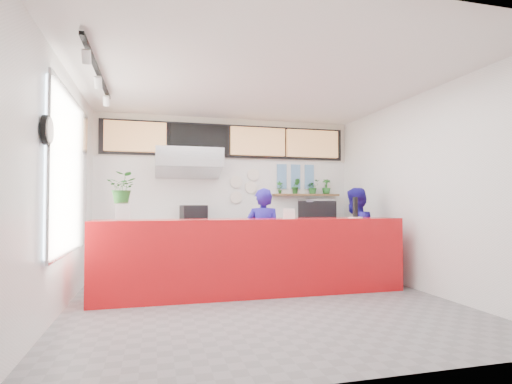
{
  "coord_description": "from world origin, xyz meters",
  "views": [
    {
      "loc": [
        -1.43,
        -5.23,
        1.32
      ],
      "look_at": [
        0.1,
        0.7,
        1.5
      ],
      "focal_mm": 28.0,
      "sensor_mm": 36.0,
      "label": 1
    }
  ],
  "objects_px": {
    "panini_oven": "(193,216)",
    "espresso_machine": "(317,213)",
    "staff_right": "(355,235)",
    "pepper_mill": "(355,207)",
    "staff_center": "(263,238)",
    "service_counter": "(254,257)"
  },
  "relations": [
    {
      "from": "panini_oven",
      "to": "espresso_machine",
      "type": "relative_size",
      "value": 0.59
    },
    {
      "from": "espresso_machine",
      "to": "staff_right",
      "type": "xyz_separation_m",
      "value": [
        0.16,
        -1.28,
        -0.34
      ]
    },
    {
      "from": "pepper_mill",
      "to": "espresso_machine",
      "type": "bearing_deg",
      "value": 85.35
    },
    {
      "from": "panini_oven",
      "to": "espresso_machine",
      "type": "xyz_separation_m",
      "value": [
        2.45,
        0.0,
        0.04
      ]
    },
    {
      "from": "panini_oven",
      "to": "pepper_mill",
      "type": "xyz_separation_m",
      "value": [
        2.29,
        -1.86,
        0.17
      ]
    },
    {
      "from": "staff_center",
      "to": "service_counter",
      "type": "bearing_deg",
      "value": 80.25
    },
    {
      "from": "espresso_machine",
      "to": "pepper_mill",
      "type": "distance_m",
      "value": 1.87
    },
    {
      "from": "espresso_machine",
      "to": "staff_center",
      "type": "distance_m",
      "value": 2.02
    },
    {
      "from": "panini_oven",
      "to": "pepper_mill",
      "type": "distance_m",
      "value": 2.96
    },
    {
      "from": "staff_right",
      "to": "service_counter",
      "type": "bearing_deg",
      "value": -15.79
    },
    {
      "from": "staff_right",
      "to": "pepper_mill",
      "type": "relative_size",
      "value": 5.15
    },
    {
      "from": "panini_oven",
      "to": "staff_right",
      "type": "relative_size",
      "value": 0.27
    },
    {
      "from": "service_counter",
      "to": "staff_center",
      "type": "bearing_deg",
      "value": 61.16
    },
    {
      "from": "panini_oven",
      "to": "service_counter",
      "type": "bearing_deg",
      "value": -75.6
    },
    {
      "from": "service_counter",
      "to": "pepper_mill",
      "type": "distance_m",
      "value": 1.74
    },
    {
      "from": "staff_center",
      "to": "espresso_machine",
      "type": "bearing_deg",
      "value": -118.95
    },
    {
      "from": "staff_right",
      "to": "panini_oven",
      "type": "bearing_deg",
      "value": -57.26
    },
    {
      "from": "service_counter",
      "to": "staff_center",
      "type": "distance_m",
      "value": 0.59
    },
    {
      "from": "panini_oven",
      "to": "pepper_mill",
      "type": "height_order",
      "value": "pepper_mill"
    },
    {
      "from": "pepper_mill",
      "to": "service_counter",
      "type": "bearing_deg",
      "value": 177.84
    },
    {
      "from": "espresso_machine",
      "to": "staff_center",
      "type": "xyz_separation_m",
      "value": [
        -1.48,
        -1.33,
        -0.35
      ]
    },
    {
      "from": "service_counter",
      "to": "staff_center",
      "type": "xyz_separation_m",
      "value": [
        0.26,
        0.47,
        0.23
      ]
    }
  ]
}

